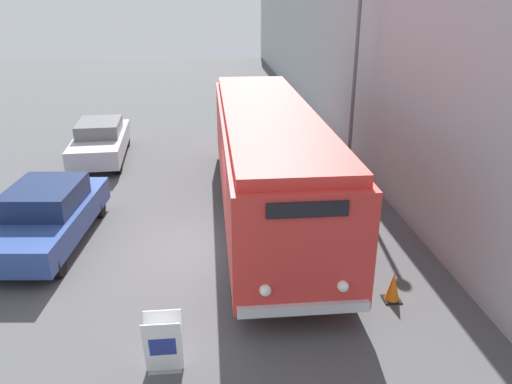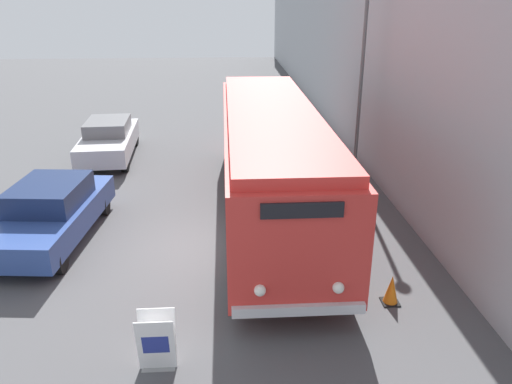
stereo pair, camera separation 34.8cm
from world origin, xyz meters
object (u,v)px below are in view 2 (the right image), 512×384
(streetlamp, at_px, (363,53))
(traffic_cone, at_px, (391,290))
(vintage_bus, at_px, (271,155))
(sign_board, at_px, (157,343))
(parked_car_mid, at_px, (109,139))
(parked_car_near, at_px, (51,212))

(streetlamp, bearing_deg, traffic_cone, -98.28)
(vintage_bus, bearing_deg, traffic_cone, -66.25)
(sign_board, bearing_deg, parked_car_mid, 105.22)
(streetlamp, bearing_deg, parked_car_mid, 162.71)
(vintage_bus, distance_m, sign_board, 6.99)
(sign_board, bearing_deg, parked_car_near, 123.03)
(vintage_bus, distance_m, parked_car_mid, 8.08)
(parked_car_near, bearing_deg, traffic_cone, -18.00)
(parked_car_mid, xyz_separation_m, traffic_cone, (7.86, -10.32, -0.45))
(parked_car_near, relative_size, traffic_cone, 7.45)
(parked_car_near, xyz_separation_m, traffic_cone, (7.89, -3.40, -0.46))
(parked_car_mid, height_order, traffic_cone, parked_car_mid)
(vintage_bus, relative_size, parked_car_mid, 2.41)
(vintage_bus, height_order, parked_car_mid, vintage_bus)
(sign_board, bearing_deg, traffic_cone, 19.86)
(parked_car_mid, bearing_deg, vintage_bus, -47.13)
(streetlamp, bearing_deg, vintage_bus, -138.85)
(vintage_bus, xyz_separation_m, streetlamp, (3.18, 2.78, 2.46))
(parked_car_mid, relative_size, traffic_cone, 7.44)
(sign_board, xyz_separation_m, parked_car_mid, (-3.26, 11.98, 0.24))
(sign_board, distance_m, parked_car_mid, 12.41)
(parked_car_mid, bearing_deg, traffic_cone, -55.85)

